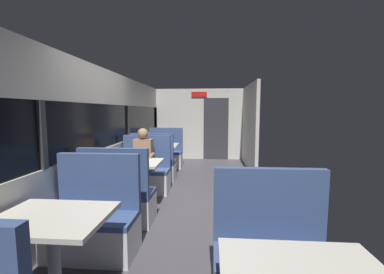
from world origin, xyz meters
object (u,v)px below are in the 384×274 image
object	(u,v)px
dining_table_mid_window	(134,168)
bench_far_window_facing_entry	(165,155)
dining_table_far_window	(160,148)
bench_mid_window_facing_entry	(145,175)
bench_front_aisle_facing_entry	(272,266)
dining_table_near_window	(52,227)
bench_near_window_facing_entry	(94,225)
bench_far_window_facing_end	(154,166)
seated_passenger	(144,165)
bench_mid_window_facing_end	(119,200)

from	to	relation	value
dining_table_mid_window	bench_far_window_facing_entry	xyz separation A→B (m)	(0.00, 2.84, -0.31)
dining_table_far_window	bench_mid_window_facing_entry	bearing A→B (deg)	-90.00
bench_far_window_facing_entry	bench_front_aisle_facing_entry	size ratio (longest dim) A/B	1.00
dining_table_near_window	dining_table_far_window	size ratio (longest dim) A/B	1.00
dining_table_near_window	bench_front_aisle_facing_entry	size ratio (longest dim) A/B	0.82
bench_far_window_facing_entry	bench_near_window_facing_entry	bearing A→B (deg)	-90.00
bench_far_window_facing_end	seated_passenger	world-z (taller)	seated_passenger
bench_near_window_facing_entry	bench_far_window_facing_entry	bearing A→B (deg)	90.00
bench_mid_window_facing_entry	bench_far_window_facing_end	size ratio (longest dim) A/B	1.00
bench_mid_window_facing_entry	dining_table_far_window	xyz separation A→B (m)	(0.00, 1.45, 0.31)
dining_table_near_window	seated_passenger	size ratio (longest dim) A/B	0.71
bench_mid_window_facing_end	bench_near_window_facing_entry	bearing A→B (deg)	-90.00
bench_front_aisle_facing_entry	dining_table_far_window	bearing A→B (deg)	113.12
bench_mid_window_facing_entry	bench_far_window_facing_end	xyz separation A→B (m)	(0.00, 0.75, 0.00)
dining_table_mid_window	bench_far_window_facing_end	xyz separation A→B (m)	(0.00, 1.45, -0.31)
bench_far_window_facing_entry	seated_passenger	distance (m)	2.23
dining_table_near_window	bench_far_window_facing_entry	distance (m)	5.00
dining_table_far_window	bench_front_aisle_facing_entry	xyz separation A→B (m)	(1.79, -4.19, -0.31)
bench_near_window_facing_entry	seated_passenger	world-z (taller)	seated_passenger
dining_table_far_window	bench_far_window_facing_end	xyz separation A→B (m)	(0.00, -0.70, -0.31)
dining_table_mid_window	bench_front_aisle_facing_entry	bearing A→B (deg)	-48.82
dining_table_mid_window	bench_front_aisle_facing_entry	distance (m)	2.74
bench_mid_window_facing_end	dining_table_mid_window	bearing A→B (deg)	90.00
dining_table_near_window	bench_far_window_facing_entry	size ratio (longest dim) A/B	0.82
bench_front_aisle_facing_entry	dining_table_near_window	bearing A→B (deg)	-176.82
dining_table_near_window	dining_table_mid_window	world-z (taller)	same
dining_table_near_window	seated_passenger	world-z (taller)	seated_passenger
dining_table_far_window	seated_passenger	bearing A→B (deg)	-90.00
dining_table_far_window	bench_near_window_facing_entry	bearing A→B (deg)	-90.00
bench_mid_window_facing_entry	bench_far_window_facing_entry	distance (m)	2.15
bench_far_window_facing_entry	bench_front_aisle_facing_entry	xyz separation A→B (m)	(1.79, -4.89, 0.00)
dining_table_near_window	bench_mid_window_facing_end	world-z (taller)	bench_mid_window_facing_end
bench_mid_window_facing_entry	dining_table_far_window	world-z (taller)	bench_mid_window_facing_entry
bench_mid_window_facing_end	bench_mid_window_facing_entry	world-z (taller)	same
seated_passenger	bench_front_aisle_facing_entry	bearing A→B (deg)	-56.19
dining_table_near_window	bench_near_window_facing_entry	distance (m)	0.77
bench_near_window_facing_entry	bench_far_window_facing_end	distance (m)	2.89
dining_table_near_window	seated_passenger	distance (m)	2.77
bench_far_window_facing_entry	bench_front_aisle_facing_entry	bearing A→B (deg)	-69.90
bench_near_window_facing_entry	bench_mid_window_facing_entry	distance (m)	2.15
bench_front_aisle_facing_entry	bench_mid_window_facing_end	bearing A→B (deg)	143.05
bench_mid_window_facing_end	dining_table_far_window	xyz separation A→B (m)	(0.00, 2.84, 0.31)
bench_near_window_facing_entry	seated_passenger	xyz separation A→B (m)	(0.00, 2.07, 0.21)
dining_table_far_window	bench_far_window_facing_entry	bearing A→B (deg)	90.00
dining_table_far_window	bench_far_window_facing_entry	distance (m)	0.77
bench_mid_window_facing_end	seated_passenger	bearing A→B (deg)	90.00
bench_mid_window_facing_entry	bench_front_aisle_facing_entry	size ratio (longest dim) A/B	1.00
dining_table_mid_window	bench_far_window_facing_end	world-z (taller)	bench_far_window_facing_end
bench_far_window_facing_end	seated_passenger	distance (m)	0.85
bench_near_window_facing_entry	dining_table_mid_window	world-z (taller)	bench_near_window_facing_entry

